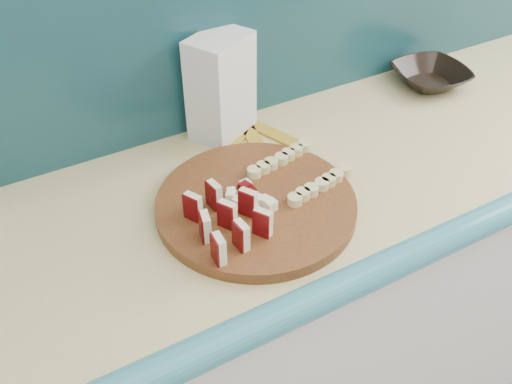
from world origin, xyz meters
name	(u,v)px	position (x,y,z in m)	size (l,w,h in m)	color
kitchen_counter	(328,294)	(0.10, 1.50, 0.46)	(2.20, 0.63, 0.91)	silver
backsplash	(280,6)	(0.10, 1.79, 1.16)	(2.20, 0.02, 0.50)	teal
cutting_board	(256,205)	(-0.16, 1.45, 0.92)	(0.40, 0.40, 0.02)	#4F2211
apple_wedges	(226,219)	(-0.25, 1.40, 0.96)	(0.13, 0.17, 0.05)	beige
apple_chunks	(246,201)	(-0.18, 1.45, 0.94)	(0.07, 0.06, 0.02)	#F5E9C4
banana_slices	(300,171)	(-0.04, 1.48, 0.94)	(0.19, 0.18, 0.02)	#CEC57E
brown_bowl	(430,76)	(0.50, 1.67, 0.93)	(0.19, 0.19, 0.05)	black
flour_bag	(221,87)	(-0.09, 1.73, 1.03)	(0.14, 0.10, 0.24)	silver
banana_peel	(253,138)	(-0.04, 1.67, 0.91)	(0.22, 0.19, 0.01)	gold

